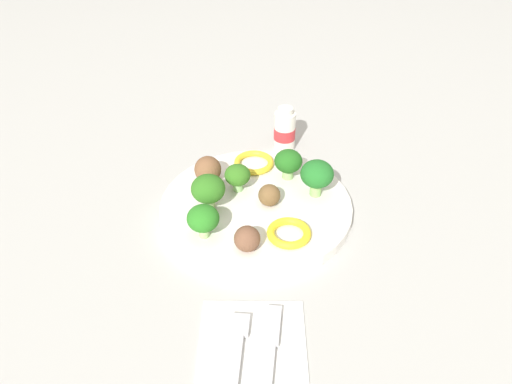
# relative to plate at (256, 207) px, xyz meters

# --- Properties ---
(ground_plane) EXTENTS (4.00, 4.00, 0.00)m
(ground_plane) POSITION_rel_plate_xyz_m (0.00, 0.00, -0.01)
(ground_plane) COLOR #B2B2AD
(plate) EXTENTS (0.28, 0.28, 0.02)m
(plate) POSITION_rel_plate_xyz_m (0.00, 0.00, 0.00)
(plate) COLOR white
(plate) RESTS_ON ground_plane
(broccoli_floret_front_left) EXTENTS (0.04, 0.04, 0.05)m
(broccoli_floret_front_left) POSITION_rel_plate_xyz_m (0.07, -0.04, 0.04)
(broccoli_floret_front_left) COLOR #A1D07B
(broccoli_floret_front_left) RESTS_ON plate
(broccoli_floret_center) EXTENTS (0.05, 0.05, 0.06)m
(broccoli_floret_center) POSITION_rel_plate_xyz_m (0.03, -0.09, 0.04)
(broccoli_floret_center) COLOR #95C86D
(broccoli_floret_center) RESTS_ON plate
(broccoli_floret_near_rim) EXTENTS (0.04, 0.04, 0.04)m
(broccoli_floret_near_rim) POSITION_rel_plate_xyz_m (0.03, 0.03, 0.03)
(broccoli_floret_near_rim) COLOR #95CB7C
(broccoli_floret_near_rim) RESTS_ON plate
(broccoli_floret_mid_left) EXTENTS (0.04, 0.04, 0.05)m
(broccoli_floret_mid_left) POSITION_rel_plate_xyz_m (-0.08, 0.06, 0.04)
(broccoli_floret_mid_left) COLOR #A3CF7F
(broccoli_floret_mid_left) RESTS_ON plate
(broccoli_floret_back_right) EXTENTS (0.05, 0.05, 0.05)m
(broccoli_floret_back_right) POSITION_rel_plate_xyz_m (-0.02, 0.06, 0.04)
(broccoli_floret_back_right) COLOR #9BC475
(broccoli_floret_back_right) RESTS_ON plate
(meatball_near_rim) EXTENTS (0.03, 0.03, 0.03)m
(meatball_near_rim) POSITION_rel_plate_xyz_m (0.00, -0.02, 0.02)
(meatball_near_rim) COLOR brown
(meatball_near_rim) RESTS_ON plate
(meatball_mid_left) EXTENTS (0.04, 0.04, 0.04)m
(meatball_mid_left) POSITION_rel_plate_xyz_m (0.05, 0.08, 0.03)
(meatball_mid_left) COLOR brown
(meatball_mid_left) RESTS_ON plate
(meatball_back_right) EXTENTS (0.03, 0.03, 0.03)m
(meatball_back_right) POSITION_rel_plate_xyz_m (-0.10, -0.00, 0.03)
(meatball_back_right) COLOR brown
(meatball_back_right) RESTS_ON plate
(pepper_ring_front_left) EXTENTS (0.09, 0.09, 0.01)m
(pepper_ring_front_left) POSITION_rel_plate_xyz_m (0.10, 0.01, 0.01)
(pepper_ring_front_left) COLOR yellow
(pepper_ring_front_left) RESTS_ON plate
(pepper_ring_center) EXTENTS (0.07, 0.07, 0.01)m
(pepper_ring_center) POSITION_rel_plate_xyz_m (-0.07, -0.05, 0.01)
(pepper_ring_center) COLOR yellow
(pepper_ring_center) RESTS_ON plate
(napkin) EXTENTS (0.18, 0.14, 0.01)m
(napkin) POSITION_rel_plate_xyz_m (-0.26, -0.03, -0.01)
(napkin) COLOR white
(napkin) RESTS_ON ground_plane
(fork) EXTENTS (0.12, 0.02, 0.01)m
(fork) POSITION_rel_plate_xyz_m (-0.25, -0.01, -0.00)
(fork) COLOR silver
(fork) RESTS_ON napkin
(knife) EXTENTS (0.15, 0.02, 0.01)m
(knife) POSITION_rel_plate_xyz_m (-0.25, -0.04, -0.00)
(knife) COLOR silver
(knife) RESTS_ON napkin
(yogurt_bottle) EXTENTS (0.04, 0.04, 0.08)m
(yogurt_bottle) POSITION_rel_plate_xyz_m (0.18, -0.03, 0.03)
(yogurt_bottle) COLOR white
(yogurt_bottle) RESTS_ON ground_plane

